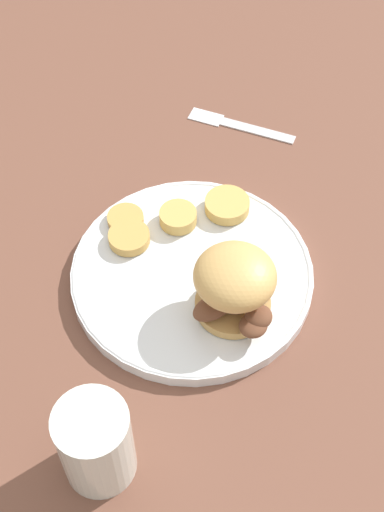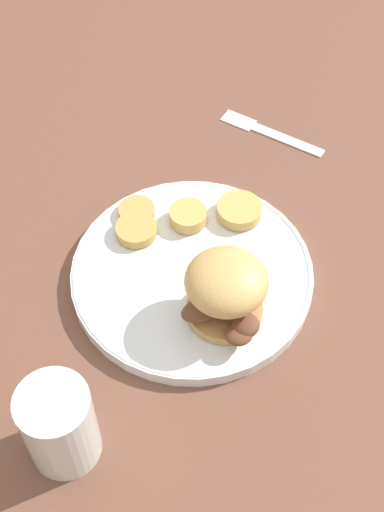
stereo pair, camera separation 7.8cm
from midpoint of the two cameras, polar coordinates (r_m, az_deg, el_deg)
The scene contains 9 objects.
ground_plane at distance 0.82m, azimuth 2.74°, elevation -2.01°, with size 4.00×4.00×0.00m, color brown.
dinner_plate at distance 0.81m, azimuth 2.76°, elevation -1.59°, with size 0.27×0.27×0.02m.
sandwich at distance 0.73m, azimuth 5.75°, elevation -3.08°, with size 0.09×0.10×0.08m.
potato_round_0 at distance 0.85m, azimuth -1.83°, elevation 3.45°, with size 0.04×0.04×0.01m, color tan.
potato_round_1 at distance 0.85m, azimuth 6.43°, elevation 3.48°, with size 0.05×0.05×0.01m, color tan.
potato_round_2 at distance 0.84m, azimuth 2.57°, elevation 3.06°, with size 0.04×0.04×0.02m, color tan.
potato_round_3 at distance 0.83m, azimuth -1.80°, elevation 1.94°, with size 0.05×0.05×0.01m, color tan.
fork at distance 0.98m, azimuth 8.60°, elevation 9.60°, with size 0.13×0.10×0.00m.
drinking_glass at distance 0.68m, azimuth -7.26°, elevation -13.55°, with size 0.07×0.07×0.10m.
Camera 2 is at (-0.03, -0.47, 0.67)m, focal length 50.00 mm.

